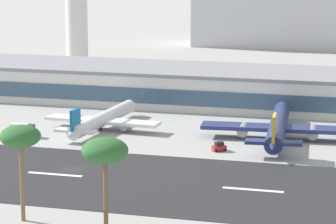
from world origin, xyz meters
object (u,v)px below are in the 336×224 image
(airliner_blue_tail_gate_0, at_px, (101,120))
(airliner_gold_tail_gate_1, at_px, (278,128))
(terminal_building, at_px, (224,87))
(distant_hotel_block, at_px, (313,10))
(control_tower, at_px, (76,0))
(palm_tree_1, at_px, (20,138))
(service_box_truck_0, at_px, (22,130))
(palm_tree_2, at_px, (105,152))
(service_baggage_tug_1, at_px, (219,147))

(airliner_blue_tail_gate_0, xyz_separation_m, airliner_gold_tail_gate_1, (45.07, 1.30, 0.47))
(terminal_building, bearing_deg, distant_hotel_block, 85.34)
(control_tower, bearing_deg, palm_tree_1, -72.02)
(service_box_truck_0, bearing_deg, terminal_building, 50.58)
(airliner_gold_tail_gate_1, bearing_deg, airliner_blue_tail_gate_0, 86.82)
(palm_tree_1, bearing_deg, airliner_blue_tail_gate_0, 98.72)
(control_tower, distance_m, service_box_truck_0, 100.83)
(airliner_gold_tail_gate_1, height_order, service_box_truck_0, airliner_gold_tail_gate_1)
(airliner_gold_tail_gate_1, distance_m, service_box_truck_0, 62.88)
(service_box_truck_0, xyz_separation_m, palm_tree_2, (43.96, -62.45, 12.80))
(palm_tree_1, bearing_deg, control_tower, 107.98)
(terminal_building, relative_size, service_baggage_tug_1, 48.53)
(control_tower, xyz_separation_m, service_baggage_tug_1, (72.49, -96.35, -25.94))
(service_baggage_tug_1, bearing_deg, airliner_blue_tail_gate_0, -60.76)
(airliner_gold_tail_gate_1, xyz_separation_m, service_box_truck_0, (-61.53, -12.90, -1.38))
(palm_tree_2, bearing_deg, service_baggage_tug_1, 84.37)
(terminal_building, xyz_separation_m, airliner_gold_tail_gate_1, (21.34, -40.22, -2.18))
(control_tower, xyz_separation_m, palm_tree_2, (66.46, -157.46, -12.40))
(airliner_gold_tail_gate_1, bearing_deg, service_baggage_tug_1, 136.17)
(distant_hotel_block, xyz_separation_m, airliner_gold_tail_gate_1, (9.57, -184.68, -13.66))
(distant_hotel_block, height_order, palm_tree_2, distant_hotel_block)
(airliner_gold_tail_gate_1, xyz_separation_m, palm_tree_1, (-34.44, -70.70, 11.55))
(airliner_blue_tail_gate_0, distance_m, service_baggage_tug_1, 35.99)
(airliner_blue_tail_gate_0, distance_m, service_box_truck_0, 20.15)
(service_baggage_tug_1, distance_m, palm_tree_2, 62.88)
(airliner_blue_tail_gate_0, relative_size, service_box_truck_0, 6.63)
(airliner_blue_tail_gate_0, distance_m, airliner_gold_tail_gate_1, 45.10)
(control_tower, height_order, service_box_truck_0, control_tower)
(palm_tree_2, bearing_deg, service_box_truck_0, 125.14)
(service_box_truck_0, height_order, palm_tree_2, palm_tree_2)
(airliner_blue_tail_gate_0, distance_m, palm_tree_1, 71.23)
(airliner_blue_tail_gate_0, relative_size, palm_tree_1, 2.38)
(distant_hotel_block, relative_size, palm_tree_1, 6.33)
(distant_hotel_block, bearing_deg, palm_tree_1, -95.56)
(service_baggage_tug_1, bearing_deg, terminal_building, -119.44)
(control_tower, relative_size, service_box_truck_0, 7.32)
(airliner_blue_tail_gate_0, xyz_separation_m, service_baggage_tug_1, (33.54, -12.95, -1.65))
(control_tower, xyz_separation_m, airliner_blue_tail_gate_0, (38.95, -83.40, -24.30))
(terminal_building, relative_size, control_tower, 3.79)
(terminal_building, distance_m, palm_tree_2, 116.01)
(terminal_building, bearing_deg, service_baggage_tug_1, -79.80)
(service_box_truck_0, distance_m, palm_tree_2, 77.44)
(terminal_building, bearing_deg, airliner_blue_tail_gate_0, -119.75)
(airliner_gold_tail_gate_1, relative_size, service_baggage_tug_1, 13.63)
(airliner_blue_tail_gate_0, relative_size, airliner_gold_tail_gate_1, 0.85)
(airliner_gold_tail_gate_1, distance_m, palm_tree_1, 79.48)
(palm_tree_2, bearing_deg, airliner_gold_tail_gate_1, 76.88)
(control_tower, height_order, airliner_blue_tail_gate_0, control_tower)
(airliner_gold_tail_gate_1, bearing_deg, service_box_truck_0, 97.01)
(airliner_gold_tail_gate_1, relative_size, palm_tree_2, 2.81)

